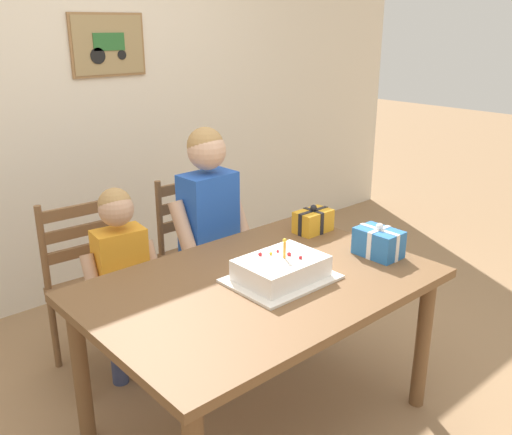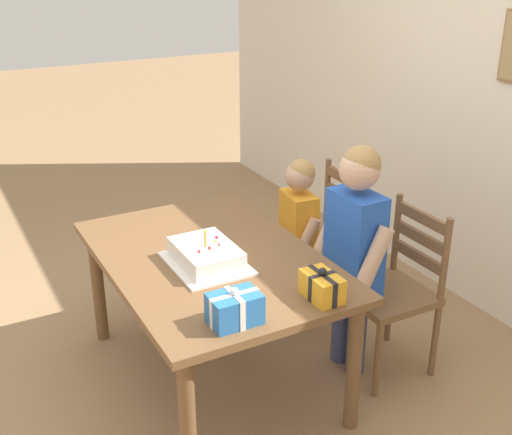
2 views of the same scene
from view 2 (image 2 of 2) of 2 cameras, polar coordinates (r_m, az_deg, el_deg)
ground_plane at (r=3.62m, az=-3.67°, el=-13.76°), size 20.00×20.00×0.00m
back_wall at (r=4.10m, az=20.10°, el=9.51°), size 6.40×0.11×2.60m
dining_table at (r=3.28m, az=-3.95°, el=-4.78°), size 1.48×1.00×0.73m
birthday_cake at (r=3.14m, az=-4.40°, el=-3.34°), size 0.44×0.34×0.19m
gift_box_red_large at (r=2.67m, az=-1.89°, el=-7.99°), size 0.15×0.21×0.17m
gift_box_beside_cake at (r=2.85m, az=5.81°, el=-6.03°), size 0.20×0.13×0.15m
chair_left at (r=4.02m, az=5.75°, el=-2.06°), size 0.44×0.44×0.92m
chair_right at (r=3.54m, az=12.01°, el=-6.21°), size 0.42×0.42×0.92m
child_older at (r=3.35m, az=8.65°, el=-1.89°), size 0.46×0.26×1.26m
child_younger at (r=3.81m, az=3.72°, el=-0.76°), size 0.39×0.23×1.04m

